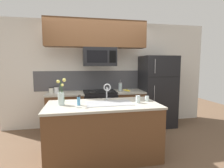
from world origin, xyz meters
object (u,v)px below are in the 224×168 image
object	(u,v)px
sink_faucet	(107,90)
spare_glass	(147,99)
storage_jar_tall	(51,90)
dish_soap_bottle	(79,101)
flower_vase	(61,97)
storage_jar_medium	(56,90)
stove_range	(100,110)
french_press	(120,87)
microwave	(100,57)
banana_bunch	(127,90)
drinking_glass	(138,99)
refrigerator	(157,91)

from	to	relation	value
sink_faucet	spare_glass	xyz separation A→B (m)	(0.68, -0.18, -0.15)
storage_jar_tall	dish_soap_bottle	distance (m)	1.43
flower_vase	storage_jar_medium	bearing A→B (deg)	99.62
stove_range	storage_jar_medium	world-z (taller)	storage_jar_medium
spare_glass	flower_vase	bearing A→B (deg)	-179.72
storage_jar_tall	storage_jar_medium	size ratio (longest dim) A/B	0.86
dish_soap_bottle	french_press	bearing A→B (deg)	53.11
microwave	storage_jar_medium	xyz separation A→B (m)	(-0.97, 0.00, -0.73)
banana_bunch	drinking_glass	bearing A→B (deg)	-97.89
refrigerator	spare_glass	xyz separation A→B (m)	(-0.78, -1.23, 0.08)
banana_bunch	dish_soap_bottle	bearing A→B (deg)	-133.00
spare_glass	drinking_glass	bearing A→B (deg)	-154.07
storage_jar_tall	french_press	bearing A→B (deg)	1.78
dish_soap_bottle	stove_range	bearing A→B (deg)	68.83
storage_jar_tall	storage_jar_medium	world-z (taller)	storage_jar_medium
stove_range	storage_jar_tall	xyz separation A→B (m)	(-1.09, 0.01, 0.51)
spare_glass	flower_vase	distance (m)	1.45
stove_range	french_press	bearing A→B (deg)	6.66
microwave	spare_glass	size ratio (longest dim) A/B	8.03
sink_faucet	drinking_glass	size ratio (longest dim) A/B	2.47
french_press	sink_faucet	bearing A→B (deg)	-115.26
storage_jar_medium	sink_faucet	bearing A→B (deg)	-46.18
flower_vase	dish_soap_bottle	bearing A→B (deg)	-15.33
french_press	dish_soap_bottle	xyz separation A→B (m)	(-1.02, -1.35, -0.03)
french_press	flower_vase	size ratio (longest dim) A/B	0.63
stove_range	sink_faucet	bearing A→B (deg)	-90.02
storage_jar_medium	spare_glass	world-z (taller)	storage_jar_medium
microwave	drinking_glass	bearing A→B (deg)	-69.74
sink_faucet	french_press	bearing A→B (deg)	64.74
french_press	spare_glass	size ratio (longest dim) A/B	2.88
french_press	microwave	bearing A→B (deg)	-171.06
microwave	banana_bunch	world-z (taller)	microwave
stove_range	drinking_glass	xyz separation A→B (m)	(0.48, -1.31, 0.51)
storage_jar_medium	french_press	size ratio (longest dim) A/B	0.58
storage_jar_tall	banana_bunch	xyz separation A→B (m)	(1.74, -0.07, -0.04)
sink_faucet	drinking_glass	world-z (taller)	sink_faucet
microwave	refrigerator	world-z (taller)	microwave
dish_soap_bottle	microwave	bearing A→B (deg)	68.51
storage_jar_medium	sink_faucet	xyz separation A→B (m)	(0.97, -1.01, 0.12)
stove_range	microwave	distance (m)	1.26
microwave	flower_vase	world-z (taller)	microwave
storage_jar_tall	dish_soap_bottle	size ratio (longest dim) A/B	0.80
refrigerator	storage_jar_medium	distance (m)	2.44
microwave	refrigerator	bearing A→B (deg)	1.60
banana_bunch	spare_glass	xyz separation A→B (m)	(0.03, -1.15, 0.02)
refrigerator	drinking_glass	world-z (taller)	refrigerator
refrigerator	french_press	distance (m)	0.96
french_press	storage_jar_tall	bearing A→B (deg)	-178.22
french_press	flower_vase	xyz separation A→B (m)	(-1.29, -1.28, 0.02)
storage_jar_tall	dish_soap_bottle	xyz separation A→B (m)	(0.59, -1.30, 0.00)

